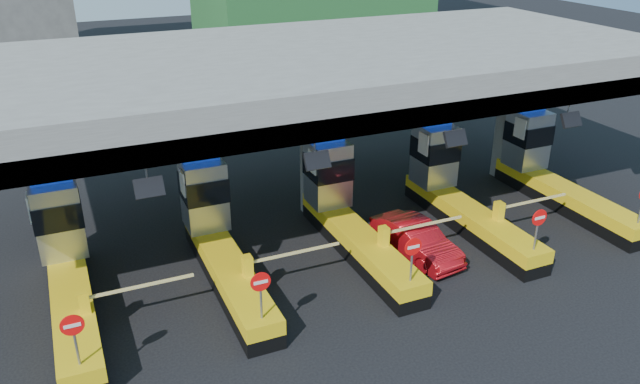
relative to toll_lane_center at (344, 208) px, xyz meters
name	(u,v)px	position (x,y,z in m)	size (l,w,h in m)	color
ground	(347,244)	(0.00, -0.28, -1.40)	(120.00, 120.00, 0.00)	black
toll_canopy	(317,71)	(0.00, 2.59, 4.74)	(28.00, 12.09, 7.00)	slate
toll_lane_far_left	(66,263)	(-10.00, 0.00, 0.00)	(4.43, 8.00, 4.16)	black
toll_lane_left	(217,233)	(-5.00, 0.00, 0.00)	(4.43, 8.00, 4.16)	black
toll_lane_center	(344,208)	(0.00, 0.00, 0.00)	(4.43, 8.00, 4.16)	black
toll_lane_right	(453,187)	(5.00, 0.00, 0.00)	(4.43, 8.00, 4.16)	black
toll_lane_far_right	(548,169)	(10.00, 0.00, 0.00)	(4.43, 8.00, 4.16)	black
red_car	(416,240)	(1.93, -2.11, -0.73)	(1.41, 4.04, 1.33)	#AB0D14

